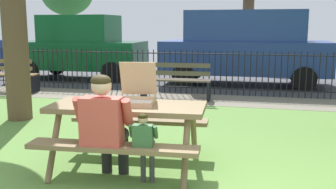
{
  "coord_description": "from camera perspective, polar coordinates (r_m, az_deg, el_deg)",
  "views": [
    {
      "loc": [
        0.65,
        -2.94,
        1.68
      ],
      "look_at": [
        -0.6,
        2.2,
        0.75
      ],
      "focal_mm": 42.25,
      "sensor_mm": 36.0,
      "label": 1
    }
  ],
  "objects": [
    {
      "name": "park_bench_center",
      "position": [
        9.0,
        1.11,
        1.9
      ],
      "size": [
        1.61,
        0.51,
        0.85
      ],
      "color": "brown",
      "rests_on": "ground"
    },
    {
      "name": "street_asphalt",
      "position": [
        13.38,
        10.78,
        2.56
      ],
      "size": [
        28.0,
        7.44,
        0.01
      ],
      "primitive_type": "cube",
      "color": "#424247"
    },
    {
      "name": "parked_car_left",
      "position": [
        12.71,
        -12.47,
        6.73
      ],
      "size": [
        3.93,
        1.89,
        1.98
      ],
      "color": "#0D5127",
      "rests_on": "ground"
    },
    {
      "name": "cobblestone_walkway",
      "position": [
        9.02,
        9.28,
        -0.92
      ],
      "size": [
        28.0,
        1.4,
        0.01
      ],
      "primitive_type": "cube",
      "color": "gray"
    },
    {
      "name": "parked_car_center",
      "position": [
        11.43,
        10.95,
        6.87
      ],
      "size": [
        4.62,
        1.98,
        2.08
      ],
      "color": "navy",
      "rests_on": "ground"
    },
    {
      "name": "child_at_table",
      "position": [
        4.11,
        -3.42,
        -6.84
      ],
      "size": [
        0.3,
        0.3,
        0.8
      ],
      "color": "#454545",
      "rests_on": "ground"
    },
    {
      "name": "picnic_table_foreground",
      "position": [
        4.66,
        -5.85,
        -3.53
      ],
      "size": [
        1.9,
        1.61,
        0.79
      ],
      "color": "olive",
      "rests_on": "ground"
    },
    {
      "name": "pizza_box_open",
      "position": [
        4.69,
        -4.54,
        0.19
      ],
      "size": [
        0.51,
        0.59,
        0.48
      ],
      "color": "tan",
      "rests_on": "picnic_table_foreground"
    },
    {
      "name": "pizza_slice_on_table",
      "position": [
        4.77,
        -9.21,
        -1.08
      ],
      "size": [
        0.22,
        0.26,
        0.02
      ],
      "color": "#F8CE58",
      "rests_on": "picnic_table_foreground"
    },
    {
      "name": "park_bench_left",
      "position": [
        10.85,
        -22.37,
        2.54
      ],
      "size": [
        1.63,
        0.59,
        0.85
      ],
      "color": "brown",
      "rests_on": "ground"
    },
    {
      "name": "ground",
      "position": [
        4.61,
        4.66,
        -11.58
      ],
      "size": [
        28.0,
        10.6,
        0.02
      ],
      "primitive_type": "cube",
      "color": "#669343"
    },
    {
      "name": "adult_at_table",
      "position": [
        4.21,
        -9.08,
        -4.23
      ],
      "size": [
        0.62,
        0.61,
        1.19
      ],
      "color": "black",
      "rests_on": "ground"
    },
    {
      "name": "iron_fence_streetside",
      "position": [
        9.63,
        9.7,
        3.09
      ],
      "size": [
        21.94,
        0.03,
        1.08
      ],
      "color": "black",
      "rests_on": "ground"
    }
  ]
}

